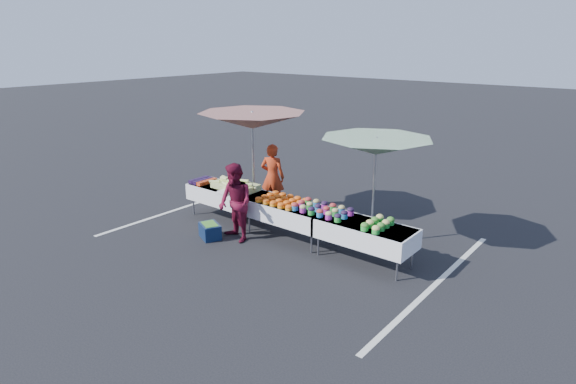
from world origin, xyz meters
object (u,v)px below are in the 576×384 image
Objects in this scene: customer at (235,203)px; umbrella_left at (252,121)px; table_center at (288,211)px; table_left at (226,194)px; table_right at (365,232)px; umbrella_right at (376,147)px; storage_bin at (210,231)px; vendor at (273,177)px.

customer is 0.60× the size of umbrella_left.
customer is at bearing -135.39° from table_center.
table_left is 3.60m from table_right.
customer reaches higher than table_right.
umbrella_right is (2.94, 0.27, -0.23)m from umbrella_left.
table_center is 1.80m from table_right.
umbrella_left is at bearing -174.76° from umbrella_right.
umbrella_left reaches higher than table_left.
table_center is 0.70× the size of umbrella_left.
umbrella_left is at bearing 121.14° from storage_bin.
table_center is 1.87m from vendor.
umbrella_left is 1.14× the size of umbrella_right.
customer is at bearing 53.05° from storage_bin.
customer is at bearing 88.88° from vendor.
umbrella_right is (2.26, 1.55, 1.19)m from customer.
storage_bin is at bearing 74.32° from vendor.
table_left is at bearing 180.00° from table_right.
customer is 0.68× the size of umbrella_right.
umbrella_right reaches higher than storage_bin.
vendor reaches higher than customer.
customer is at bearing -35.80° from table_left.
umbrella_right is at bearing 110.43° from table_right.
umbrella_left is at bearing 132.23° from customer.
umbrella_right reaches higher than table_left.
umbrella_right is (-0.30, 0.80, 1.41)m from table_right.
umbrella_left reaches higher than storage_bin.
table_left and table_right have the same top height.
vendor reaches higher than table_center.
vendor is at bearing 159.85° from table_right.
table_right is at bearing -9.28° from umbrella_left.
table_right is 1.16× the size of vendor.
vendor reaches higher than table_left.
umbrella_left reaches higher than vendor.
table_left is at bearing -123.98° from umbrella_left.
storage_bin is at bearing -137.05° from customer.
vendor is (-1.43, 1.19, 0.22)m from table_center.
table_left is at bearing 158.35° from customer.
table_center is 0.79× the size of umbrella_right.
umbrella_left is (-0.68, 1.28, 1.42)m from customer.
storage_bin is at bearing -61.95° from table_left.
table_center is at bearing -20.16° from umbrella_left.
customer is at bearing -61.93° from umbrella_left.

